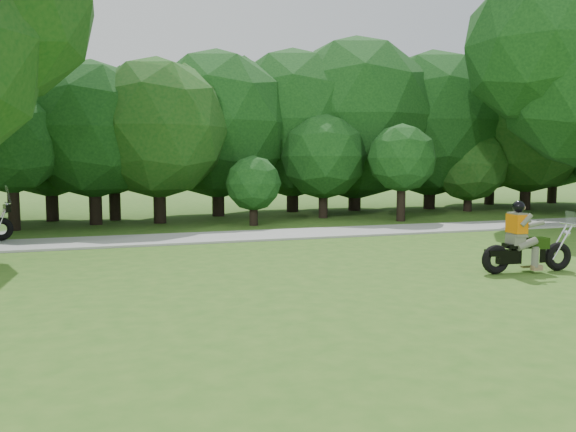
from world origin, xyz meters
TOP-DOWN VIEW (x-y plane):
  - ground at (0.00, 0.00)m, footprint 100.00×100.00m
  - walkway at (0.00, 8.00)m, footprint 60.00×2.20m
  - tree_line at (1.11, 14.82)m, footprint 40.10×11.21m
  - chopper_motorcycle at (1.93, 0.90)m, footprint 2.08×0.57m

SIDE VIEW (x-z plane):
  - ground at x=0.00m, z-range 0.00..0.00m
  - walkway at x=0.00m, z-range 0.00..0.06m
  - chopper_motorcycle at x=1.93m, z-range -0.19..1.29m
  - tree_line at x=1.11m, z-range -0.22..7.72m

